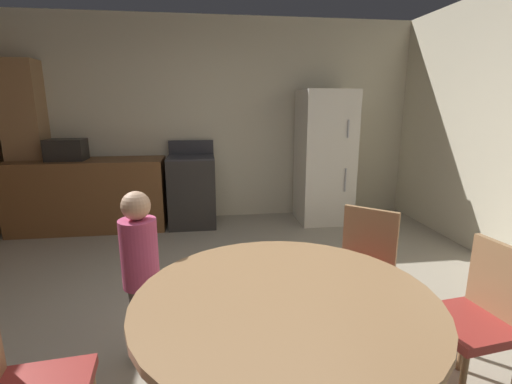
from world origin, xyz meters
name	(u,v)px	position (x,y,z in m)	size (l,w,h in m)	color
ground_plane	(236,347)	(0.00, 0.00, 0.00)	(14.00, 14.00, 0.00)	#A89E89
wall_back	(216,121)	(0.00, 3.05, 1.35)	(5.76, 0.12, 2.70)	beige
kitchen_counter	(90,195)	(-1.64, 2.65, 0.45)	(1.88, 0.60, 0.90)	brown
pantry_column	(28,147)	(-2.36, 2.83, 1.05)	(0.44, 0.36, 2.10)	#9E754C
oven_range	(192,190)	(-0.35, 2.65, 0.47)	(0.60, 0.60, 1.10)	#2D2B28
refrigerator	(324,157)	(1.43, 2.60, 0.88)	(0.68, 0.68, 1.76)	silver
microwave	(66,150)	(-1.85, 2.65, 1.03)	(0.44, 0.32, 0.26)	black
dining_table	(285,327)	(0.16, -0.72, 0.61)	(1.33, 1.33, 0.76)	#9E754C
chair_northeast	(363,264)	(0.90, 0.09, 0.50)	(0.56, 0.56, 0.87)	#9E754C
chair_east	(479,313)	(1.25, -0.58, 0.50)	(0.45, 0.45, 0.87)	#9E754C
person_child	(141,273)	(-0.57, -0.02, 0.58)	(0.31, 0.31, 1.09)	#665B51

